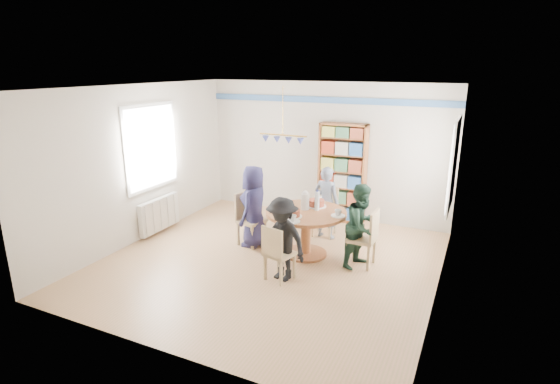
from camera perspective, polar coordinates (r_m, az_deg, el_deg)
The scene contains 14 objects.
ground at distance 7.00m, azimuth -1.41°, elevation -9.12°, with size 5.00×5.00×0.00m, color tan.
room_shell at distance 7.34m, azimuth -0.29°, elevation 5.66°, with size 5.00×5.00×5.00m.
radiator at distance 8.37m, azimuth -15.47°, elevation -2.80°, with size 0.12×1.00×0.60m.
dining_table at distance 7.06m, azimuth 3.41°, elevation -4.01°, with size 1.30×1.30×0.75m.
chair_left at distance 7.53m, azimuth -4.19°, elevation -3.15°, with size 0.49×0.49×0.92m.
chair_right at distance 6.81m, azimuth 11.28°, elevation -5.62°, with size 0.42×0.42×0.91m.
chair_far at distance 7.98m, azimuth 6.00°, elevation -2.17°, with size 0.40×0.40×0.88m.
chair_near at distance 6.24m, azimuth -0.46°, elevation -7.74°, with size 0.45×0.45×0.84m.
person_left at distance 7.39m, azimuth -3.41°, elevation -1.89°, with size 0.69×0.45×1.40m, color #1D1C3E.
person_right at distance 6.76m, azimuth 10.65°, elevation -4.35°, with size 0.64×0.50×1.31m, color #1B3629.
person_far at distance 7.78m, azimuth 6.08°, elevation -1.38°, with size 0.48×0.31×1.31m, color gray.
person_near at distance 6.24m, azimuth 0.29°, elevation -6.19°, with size 0.80×0.46×1.24m, color black.
bookshelf at distance 8.59m, azimuth 8.13°, elevation 2.35°, with size 0.93×0.28×1.94m.
tableware at distance 7.01m, azimuth 3.32°, elevation -1.87°, with size 1.28×1.28×0.34m.
Camera 1 is at (2.84, -5.65, 3.01)m, focal length 28.00 mm.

